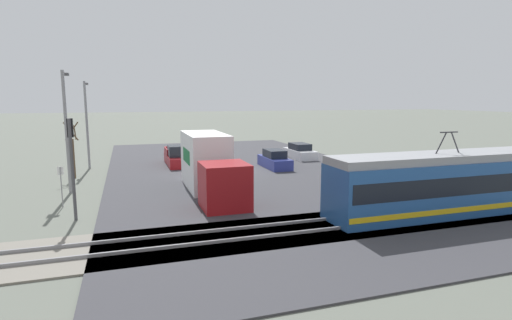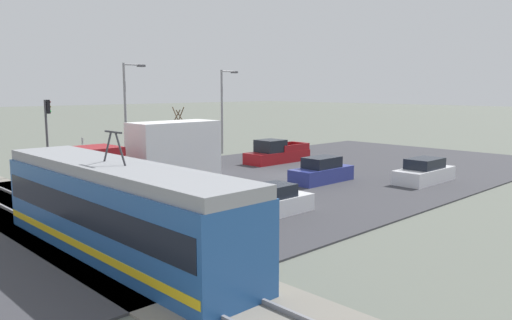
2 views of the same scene
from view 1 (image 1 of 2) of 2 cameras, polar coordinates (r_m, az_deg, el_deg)
name	(u,v)px [view 1 (image 1 of 2)]	position (r m, az deg, el deg)	size (l,w,h in m)	color
ground_plane	(244,171)	(34.48, -1.77, -1.52)	(320.00, 320.00, 0.00)	#60665B
road_surface	(244,170)	(34.47, -1.77, -1.45)	(22.30, 45.36, 0.08)	#38383D
rail_bed	(335,225)	(20.11, 11.24, -9.09)	(65.00, 4.40, 0.22)	gray
light_rail_tram	(445,184)	(23.54, 25.40, -3.13)	(13.33, 2.75, 4.37)	#235193
box_truck	(209,166)	(26.25, -6.70, -0.82)	(2.56, 9.83, 3.75)	maroon
pickup_truck	(178,157)	(37.61, -11.05, 0.39)	(2.07, 5.72, 1.86)	maroon
sedan_car_0	(275,160)	(35.46, 2.67, -0.03)	(1.76, 4.49, 1.60)	navy
sedan_car_1	(361,176)	(29.75, 14.75, -2.17)	(1.75, 4.40, 1.41)	silver
sedan_car_2	(300,152)	(41.41, 6.27, 1.16)	(1.88, 4.77, 1.52)	silver
traffic_light_pole	(72,155)	(21.99, -24.84, 0.66)	(0.28, 0.47, 5.19)	#47474C
street_tree	(73,153)	(33.98, -24.70, 0.94)	(1.05, 0.87, 4.40)	brown
street_lamp_near_crossing	(66,123)	(28.68, -25.47, 4.79)	(0.36, 1.95, 7.94)	gray
street_lamp_mid_block	(87,118)	(38.17, -23.03, 5.50)	(0.36, 1.95, 7.64)	gray
no_parking_sign	(61,183)	(25.25, -26.07, -2.95)	(0.32, 0.08, 2.34)	gray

